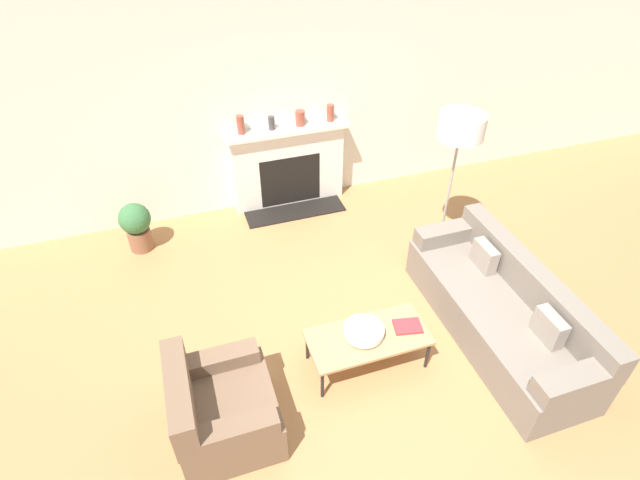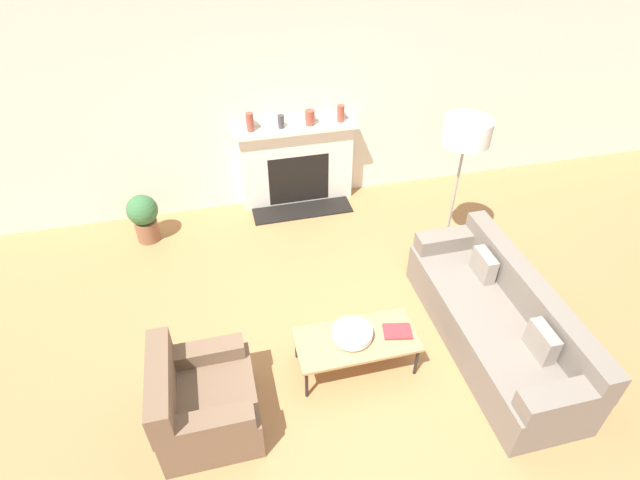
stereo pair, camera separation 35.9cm
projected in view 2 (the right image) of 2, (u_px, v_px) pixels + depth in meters
The scene contains 14 objects.
ground_plane at pixel (367, 364), 4.84m from camera, with size 18.00×18.00×0.00m, color #A87547.
wall_back at pixel (298, 98), 6.29m from camera, with size 18.00×0.06×2.90m.
fireplace at pixel (297, 166), 6.73m from camera, with size 1.62×0.59×1.13m.
couch at pixel (497, 322), 4.87m from camera, with size 0.83×2.29×0.79m.
armchair_near at pixel (202, 402), 4.17m from camera, with size 0.81×0.88×0.81m.
coffee_table at pixel (356, 341), 4.62m from camera, with size 1.13×0.54×0.38m.
bowl at pixel (352, 333), 4.58m from camera, with size 0.38×0.38×0.09m.
book at pixel (397, 331), 4.66m from camera, with size 0.29×0.24×0.02m.
floor_lamp at pixel (466, 138), 5.21m from camera, with size 0.51×0.51×1.76m.
mantel_vase_left at pixel (250, 122), 6.20m from camera, with size 0.09×0.09×0.24m.
mantel_vase_center_left at pixel (281, 122), 6.29m from camera, with size 0.08×0.08×0.17m.
mantel_vase_center_right at pixel (310, 118), 6.35m from camera, with size 0.12×0.12×0.19m.
mantel_vase_right at pixel (341, 114), 6.42m from camera, with size 0.09×0.09×0.22m.
potted_plant at pixel (144, 216), 6.16m from camera, with size 0.38×0.38×0.64m.
Camera 2 is at (-1.16, -2.84, 3.96)m, focal length 28.00 mm.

